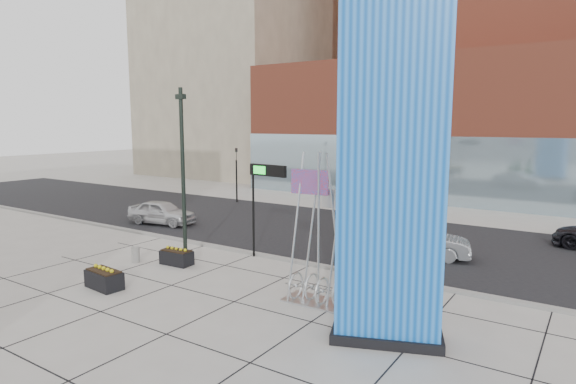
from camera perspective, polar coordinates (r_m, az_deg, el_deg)
The scene contains 19 objects.
ground at distance 17.95m, azimuth -6.82°, elevation -11.21°, with size 160.00×160.00×0.00m, color #9E9991.
street_asphalt at distance 26.08m, azimuth 7.53°, elevation -5.04°, with size 80.00×12.00×0.02m, color black.
curb_edge at distance 21.00m, azimuth 0.29°, elevation -8.09°, with size 80.00×0.30×0.12m, color gray.
tower_podium at distance 41.13m, azimuth 19.43°, elevation 7.09°, with size 34.00×10.00×11.00m, color #AE4B32.
tower_glass_front at distance 36.66m, azimuth 17.38°, elevation 2.41°, with size 34.00×0.60×5.00m, color #8CA5B2.
building_beige_left at distance 60.75m, azimuth -5.12°, elevation 18.62°, with size 18.00×20.00×34.00m, color gray.
blue_pylon at distance 12.89m, azimuth 12.17°, elevation 3.02°, with size 3.27×2.30×9.98m.
lamp_post at distance 20.40m, azimuth -12.27°, elevation -0.26°, with size 0.48×0.41×7.36m.
public_art_sculpture at distance 16.04m, azimuth 3.50°, elevation -8.56°, with size 2.24×1.14×5.05m.
concrete_bollard at distance 21.86m, azimuth -17.61°, elevation -7.07°, with size 0.35×0.35×0.68m, color gray.
overhead_street_sign at distance 20.76m, azimuth -2.61°, elevation 1.67°, with size 1.98×0.42×4.19m.
round_planter_east at distance 16.71m, azimuth 9.54°, elevation -8.43°, with size 1.01×1.01×2.53m.
round_planter_mid at distance 18.89m, azimuth 7.84°, elevation -6.97°, with size 0.87×0.87×2.18m.
round_planter_west at distance 18.59m, azimuth 9.54°, elevation -6.48°, with size 1.08×1.08×2.69m.
box_planter_north at distance 21.05m, azimuth -13.06°, elevation -7.45°, with size 1.41×0.77×0.75m.
box_planter_south at distance 18.89m, azimuth -20.96°, elevation -9.52°, with size 1.55×0.88×0.82m.
car_white_west at distance 29.40m, azimuth -14.74°, elevation -2.37°, with size 1.66×4.12×1.40m, color silver.
car_silver_mid at distance 22.30m, azimuth 15.39°, elevation -5.70°, with size 1.49×4.28×1.41m, color #93969A.
traffic_signal at distance 36.33m, azimuth -6.13°, elevation 2.37°, with size 0.15×0.18×4.10m.
Camera 1 is at (10.99, -12.90, 5.94)m, focal length 30.00 mm.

